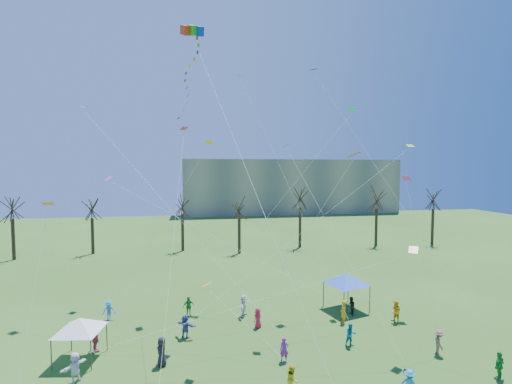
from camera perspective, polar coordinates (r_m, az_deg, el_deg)
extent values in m
cube|color=gray|center=(102.63, 5.48, 0.94)|extent=(60.00, 14.00, 15.00)
cylinder|color=black|center=(59.19, -34.32, -6.28)|extent=(0.44, 0.44, 5.66)
cylinder|color=black|center=(57.70, -24.68, -6.42)|extent=(0.44, 0.44, 5.25)
cylinder|color=black|center=(55.45, -11.66, -6.36)|extent=(0.44, 0.44, 5.64)
cylinder|color=black|center=(52.87, -2.70, -7.02)|extent=(0.44, 0.44, 5.20)
cylinder|color=black|center=(57.12, 7.05, -5.63)|extent=(0.44, 0.44, 6.39)
cylinder|color=black|center=(60.98, 18.67, -5.36)|extent=(0.44, 0.44, 6.07)
cylinder|color=black|center=(65.78, 26.40, -4.98)|extent=(0.44, 0.44, 5.88)
cube|color=red|center=(28.62, -11.22, 24.05)|extent=(0.79, 1.09, 0.96)
cube|color=#16A61C|center=(28.61, -10.19, 24.07)|extent=(0.79, 1.09, 0.96)
cube|color=#0E37B1|center=(28.61, -9.16, 24.08)|extent=(0.79, 1.09, 0.96)
cylinder|color=white|center=(20.03, -1.27, 2.85)|extent=(0.02, 0.02, 24.56)
cylinder|color=#3F3F44|center=(27.23, -29.94, -21.70)|extent=(0.07, 0.07, 1.96)
cylinder|color=#3F3F44|center=(26.22, -24.90, -22.57)|extent=(0.07, 0.07, 1.96)
cylinder|color=#3F3F44|center=(29.18, -27.48, -19.85)|extent=(0.07, 0.07, 1.96)
cylinder|color=#3F3F44|center=(28.25, -22.76, -20.53)|extent=(0.07, 0.07, 1.96)
pyramid|color=white|center=(27.14, -26.36, -18.44)|extent=(3.70, 3.70, 0.84)
cylinder|color=#3F3F44|center=(32.01, 13.88, -17.08)|extent=(0.09, 0.09, 2.29)
cylinder|color=#3F3F44|center=(33.78, 17.74, -16.02)|extent=(0.09, 0.09, 2.29)
cylinder|color=#3F3F44|center=(34.10, 10.75, -15.71)|extent=(0.09, 0.09, 2.29)
cylinder|color=#3F3F44|center=(35.77, 14.53, -14.83)|extent=(0.09, 0.09, 2.29)
pyramid|color=blue|center=(33.37, 14.27, -13.25)|extent=(4.19, 4.19, 0.98)
imported|color=gold|center=(22.40, 5.85, -27.62)|extent=(0.85, 0.95, 1.61)
imported|color=#1A90D6|center=(23.42, 23.34, -26.42)|extent=(1.17, 1.14, 1.61)
imported|color=green|center=(27.48, 34.38, -21.94)|extent=(1.07, 0.77, 1.68)
imported|color=white|center=(25.43, -26.97, -23.73)|extent=(1.42, 1.63, 1.78)
imported|color=black|center=(25.39, -14.86, -23.43)|extent=(0.83, 1.03, 1.83)
imported|color=purple|center=(25.22, 4.54, -23.84)|extent=(0.61, 0.44, 1.58)
imported|color=#0B769B|center=(27.74, 14.93, -21.21)|extent=(0.82, 0.65, 1.63)
imported|color=#88594A|center=(28.70, 27.22, -20.61)|extent=(0.90, 1.19, 1.63)
imported|color=#D14565|center=(28.37, -24.31, -20.68)|extent=(0.93, 1.11, 1.77)
imported|color=#464A99|center=(28.52, -11.23, -20.31)|extent=(1.62, 1.36, 1.75)
imported|color=red|center=(29.61, 0.31, -19.46)|extent=(0.91, 0.90, 1.58)
imported|color=orange|center=(31.13, 13.79, -18.13)|extent=(0.50, 0.71, 1.84)
imported|color=gold|center=(32.44, 21.50, -17.40)|extent=(0.92, 1.04, 1.80)
imported|color=blue|center=(33.20, -22.49, -17.13)|extent=(1.08, 0.69, 1.58)
imported|color=green|center=(32.04, -10.76, -17.56)|extent=(1.09, 0.77, 1.71)
imported|color=white|center=(31.66, -1.99, -17.67)|extent=(1.24, 1.74, 1.81)
imported|color=black|center=(32.80, 14.99, -17.24)|extent=(0.72, 0.86, 1.57)
cube|color=#E55E0C|center=(24.13, -30.29, -1.67)|extent=(0.78, 0.91, 0.23)
cylinder|color=white|center=(22.83, -32.07, -13.67)|extent=(0.01, 0.01, 9.89)
cube|color=#CC225B|center=(33.20, -11.44, 9.95)|extent=(0.76, 0.84, 0.23)
cylinder|color=white|center=(25.64, -12.82, -4.79)|extent=(0.01, 0.01, 21.04)
cube|color=#F8AF1A|center=(23.19, -7.88, -14.52)|extent=(0.67, 0.61, 0.33)
cylinder|color=white|center=(22.40, -1.44, -20.52)|extent=(0.01, 0.01, 6.79)
cube|color=#19A4BE|center=(28.23, 4.87, 7.48)|extent=(0.65, 0.55, 0.24)
cylinder|color=white|center=(24.36, 12.78, -7.37)|extent=(0.01, 0.01, 16.88)
cube|color=#2135BF|center=(36.51, 9.16, 18.79)|extent=(0.94, 0.87, 0.21)
cylinder|color=white|center=(29.32, 19.84, 1.91)|extent=(0.01, 0.01, 26.45)
cube|color=#D24B1A|center=(26.25, 23.88, -8.47)|extent=(0.88, 0.90, 0.37)
cylinder|color=white|center=(23.26, -0.06, -17.12)|extent=(0.01, 0.01, 22.00)
cube|color=#86D131|center=(35.84, 23.43, 6.82)|extent=(0.71, 0.83, 0.29)
cylinder|color=white|center=(28.00, 8.44, -5.59)|extent=(0.01, 0.01, 26.32)
cube|color=purple|center=(36.25, -25.95, 12.10)|extent=(0.90, 0.90, 0.25)
cylinder|color=white|center=(28.28, -14.01, -2.11)|extent=(0.01, 0.01, 25.79)
cube|color=#F95E0D|center=(37.72, -2.54, 18.09)|extent=(0.79, 0.78, 0.30)
cylinder|color=white|center=(30.51, 4.77, 2.03)|extent=(0.01, 0.01, 24.94)
cube|color=#F228C2|center=(27.37, 22.85, 2.05)|extent=(0.82, 0.78, 0.39)
cylinder|color=white|center=(27.42, 25.03, -9.07)|extent=(0.01, 0.01, 10.43)
cube|color=#FFB01A|center=(27.94, -7.51, 7.86)|extent=(0.68, 0.72, 0.28)
cylinder|color=white|center=(26.96, -15.74, -6.15)|extent=(0.01, 0.01, 15.30)
cube|color=#1AC8AF|center=(36.09, 15.22, 12.58)|extent=(0.53, 0.62, 0.34)
cylinder|color=white|center=(30.17, 3.84, -1.53)|extent=(0.01, 0.01, 23.59)
cube|color=#CC4A19|center=(21.68, 15.45, 5.79)|extent=(0.95, 0.91, 0.33)
cylinder|color=white|center=(24.78, 6.91, -8.32)|extent=(0.01, 0.01, 14.34)
cube|color=purple|center=(36.68, -22.47, 2.00)|extent=(0.88, 0.92, 0.42)
cylinder|color=white|center=(31.74, -6.35, -7.27)|extent=(0.01, 0.01, 23.97)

